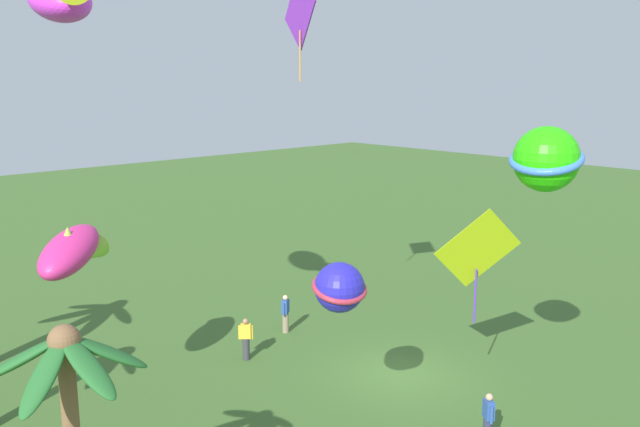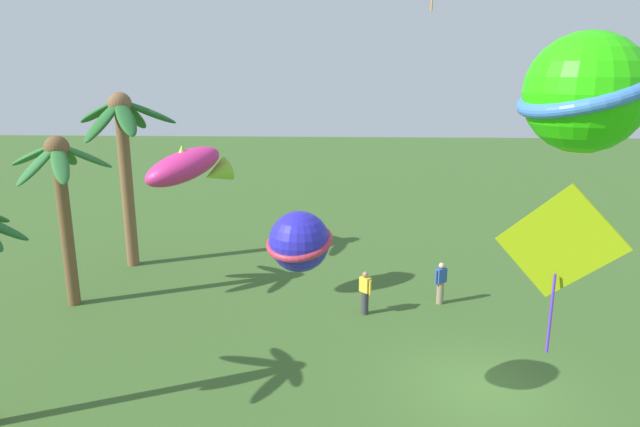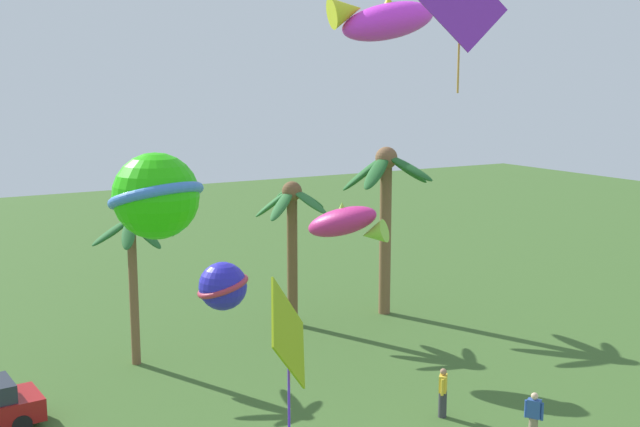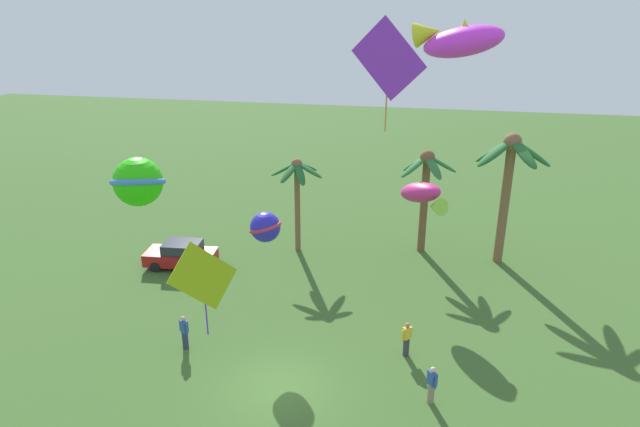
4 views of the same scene
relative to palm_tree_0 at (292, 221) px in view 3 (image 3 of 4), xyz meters
The scene contains 11 objects.
palm_tree_0 is the anchor object (origin of this frame).
palm_tree_1 7.42m from the palm_tree_0, 169.22° to the right, with size 3.17×2.91×5.73m.
palm_tree_2 4.58m from the palm_tree_0, ahead, with size 4.21×4.52×7.56m.
spectator_0 14.11m from the palm_tree_0, 87.08° to the right, with size 0.40×0.48×1.59m.
spectator_1 11.40m from the palm_tree_0, 91.96° to the right, with size 0.43×0.43×1.59m.
kite_fish_0 4.68m from the palm_tree_0, 91.74° to the right, with size 2.91×3.26×1.77m.
kite_fish_1 9.64m from the palm_tree_0, 80.32° to the right, with size 4.28×2.52×1.96m.
kite_diamond_2 16.35m from the palm_tree_0, 118.05° to the right, with size 1.84×2.11×3.80m.
kite_ball_3 17.37m from the palm_tree_0, 127.14° to the right, with size 2.41×2.39×1.79m.
kite_ball_4 11.38m from the palm_tree_0, 127.64° to the right, with size 1.93×1.95×1.37m.
kite_diamond_5 14.82m from the palm_tree_0, 97.03° to the right, with size 2.52×0.90×3.69m.
Camera 3 is at (-10.14, -15.19, 10.42)m, focal length 44.20 mm.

